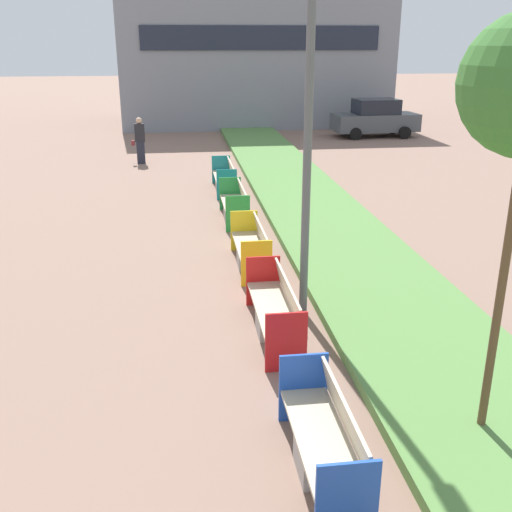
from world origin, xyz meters
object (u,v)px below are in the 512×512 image
bench_yellow_frame (252,250)px  bench_green_frame (235,207)px  street_lamp_post (309,82)px  parked_car_distant (375,118)px  bench_blue_frame (325,445)px  bench_red_frame (276,313)px  pedestrian_walking (140,140)px  bench_teal_frame (225,180)px

bench_yellow_frame → bench_green_frame: (-0.00, 3.59, -0.00)m
street_lamp_post → parked_car_distant: street_lamp_post is taller
bench_blue_frame → bench_red_frame: size_ratio=0.86×
bench_red_frame → bench_green_frame: bearing=90.0°
street_lamp_post → parked_car_distant: 21.72m
bench_yellow_frame → parked_car_distant: size_ratio=0.52×
street_lamp_post → pedestrian_walking: street_lamp_post is taller
bench_red_frame → bench_green_frame: same height
bench_blue_frame → bench_red_frame: (0.00, 3.42, 0.01)m
bench_green_frame → bench_teal_frame: same height
bench_blue_frame → bench_yellow_frame: bearing=90.0°
bench_red_frame → bench_teal_frame: size_ratio=1.03×
bench_red_frame → bench_yellow_frame: same height
street_lamp_post → bench_green_frame: bearing=95.7°
bench_yellow_frame → bench_teal_frame: bearing=90.0°
bench_green_frame → street_lamp_post: 7.09m
bench_blue_frame → bench_teal_frame: 13.53m
bench_teal_frame → pedestrian_walking: size_ratio=1.31×
bench_blue_frame → bench_green_frame: 10.19m
bench_green_frame → pedestrian_walking: 8.89m
bench_red_frame → street_lamp_post: street_lamp_post is taller
bench_yellow_frame → bench_teal_frame: same height
street_lamp_post → bench_blue_frame: bearing=-98.5°
pedestrian_walking → street_lamp_post: bearing=-76.3°
street_lamp_post → pedestrian_walking: (-3.53, 14.45, -3.07)m
street_lamp_post → bench_yellow_frame: bearing=103.8°
bench_green_frame → parked_car_distant: parked_car_distant is taller
bench_red_frame → parked_car_distant: parked_car_distant is taller
bench_yellow_frame → parked_car_distant: 19.48m
bench_teal_frame → parked_car_distant: size_ratio=0.54×
bench_red_frame → bench_yellow_frame: 3.18m
bench_blue_frame → pedestrian_walking: size_ratio=1.16×
bench_yellow_frame → bench_blue_frame: bearing=-90.0°
bench_green_frame → parked_car_distant: size_ratio=0.51×
bench_blue_frame → bench_yellow_frame: (0.00, 6.60, 0.00)m
bench_green_frame → street_lamp_post: bearing=-84.3°
bench_red_frame → bench_yellow_frame: (-0.00, 3.18, -0.01)m
bench_blue_frame → pedestrian_walking: 18.80m
bench_blue_frame → street_lamp_post: (0.61, 4.12, 3.62)m
pedestrian_walking → bench_blue_frame: bearing=-81.1°
pedestrian_walking → parked_car_distant: parked_car_distant is taller
pedestrian_walking → bench_green_frame: bearing=-70.8°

